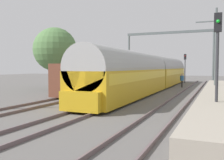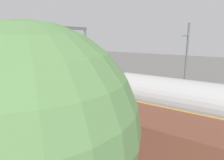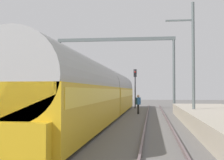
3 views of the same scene
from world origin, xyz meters
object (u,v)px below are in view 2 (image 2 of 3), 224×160
passenger_train (123,97)px  person_crossing (101,92)px  railway_signal_far (39,67)px  freight_car (169,146)px  catenary_gantry (45,47)px

passenger_train → person_crossing: bearing=58.7°
person_crossing → railway_signal_far: railway_signal_far is taller
person_crossing → freight_car: bearing=10.1°
passenger_train → catenary_gantry: catenary_gantry is taller
railway_signal_far → catenary_gantry: size_ratio=0.36×
person_crossing → passenger_train: bearing=14.3°
catenary_gantry → freight_car: bearing=-105.9°
freight_car → person_crossing: 11.86m
passenger_train → freight_car: (-4.22, -5.25, -0.50)m
person_crossing → catenary_gantry: (-2.67, 5.18, 4.63)m
person_crossing → railway_signal_far: size_ratio=0.37×
railway_signal_far → catenary_gantry: (-1.92, -4.10, 2.64)m
freight_car → catenary_gantry: (4.22, 14.83, 4.19)m
freight_car → catenary_gantry: 15.98m
freight_car → passenger_train: bearing=51.2°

